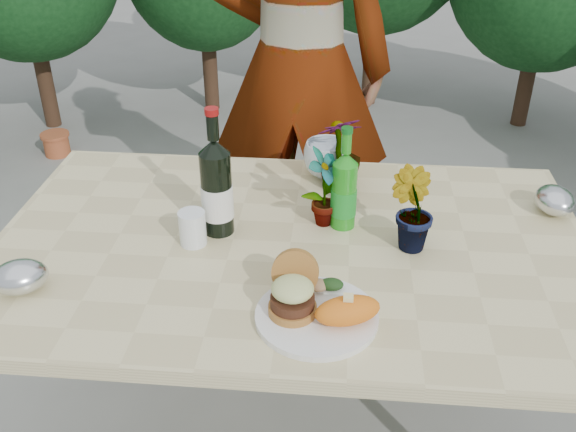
# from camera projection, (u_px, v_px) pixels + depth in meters

# --- Properties ---
(ground) EXTENTS (80.00, 80.00, 0.00)m
(ground) POSITION_uv_depth(u_px,v_px,m) (290.00, 432.00, 2.11)
(ground) COLOR slate
(ground) RESTS_ON ground
(patio_table) EXTENTS (1.60, 1.00, 0.75)m
(patio_table) POSITION_uv_depth(u_px,v_px,m) (291.00, 260.00, 1.75)
(patio_table) COLOR beige
(patio_table) RESTS_ON ground
(dinner_plate) EXTENTS (0.28, 0.28, 0.01)m
(dinner_plate) POSITION_uv_depth(u_px,v_px,m) (317.00, 316.00, 1.45)
(dinner_plate) COLOR white
(dinner_plate) RESTS_ON patio_table
(burger_stack) EXTENTS (0.11, 0.16, 0.11)m
(burger_stack) POSITION_uv_depth(u_px,v_px,m) (293.00, 291.00, 1.44)
(burger_stack) COLOR #B7722D
(burger_stack) RESTS_ON dinner_plate
(sweet_potato) EXTENTS (0.17, 0.12, 0.06)m
(sweet_potato) POSITION_uv_depth(u_px,v_px,m) (348.00, 311.00, 1.40)
(sweet_potato) COLOR orange
(sweet_potato) RESTS_ON dinner_plate
(grilled_veg) EXTENTS (0.08, 0.05, 0.03)m
(grilled_veg) POSITION_uv_depth(u_px,v_px,m) (326.00, 285.00, 1.51)
(grilled_veg) COLOR olive
(grilled_veg) RESTS_ON dinner_plate
(wine_bottle) EXTENTS (0.09, 0.09, 0.36)m
(wine_bottle) POSITION_uv_depth(u_px,v_px,m) (217.00, 189.00, 1.70)
(wine_bottle) COLOR black
(wine_bottle) RESTS_ON patio_table
(sparkling_water) EXTENTS (0.07, 0.07, 0.29)m
(sparkling_water) POSITION_uv_depth(u_px,v_px,m) (344.00, 191.00, 1.74)
(sparkling_water) COLOR #1D8818
(sparkling_water) RESTS_ON patio_table
(plastic_cup) EXTENTS (0.07, 0.07, 0.09)m
(plastic_cup) POSITION_uv_depth(u_px,v_px,m) (193.00, 228.00, 1.69)
(plastic_cup) COLOR white
(plastic_cup) RESTS_ON patio_table
(seedling_left) EXTENTS (0.13, 0.15, 0.23)m
(seedling_left) POSITION_uv_depth(u_px,v_px,m) (324.00, 188.00, 1.74)
(seedling_left) COLOR #25551D
(seedling_left) RESTS_ON patio_table
(seedling_mid) EXTENTS (0.16, 0.15, 0.22)m
(seedling_mid) POSITION_uv_depth(u_px,v_px,m) (411.00, 210.00, 1.65)
(seedling_mid) COLOR #24551D
(seedling_mid) RESTS_ON patio_table
(seedling_right) EXTENTS (0.18, 0.18, 0.23)m
(seedling_right) POSITION_uv_depth(u_px,v_px,m) (340.00, 153.00, 1.92)
(seedling_right) COLOR #245A1E
(seedling_right) RESTS_ON patio_table
(blue_bowl) EXTENTS (0.16, 0.16, 0.11)m
(blue_bowl) POSITION_uv_depth(u_px,v_px,m) (327.00, 159.00, 2.02)
(blue_bowl) COLOR silver
(blue_bowl) RESTS_ON patio_table
(foil_packet_left) EXTENTS (0.16, 0.15, 0.08)m
(foil_packet_left) POSITION_uv_depth(u_px,v_px,m) (20.00, 277.00, 1.52)
(foil_packet_left) COLOR silver
(foil_packet_left) RESTS_ON patio_table
(foil_packet_right) EXTENTS (0.13, 0.15, 0.08)m
(foil_packet_right) POSITION_uv_depth(u_px,v_px,m) (555.00, 200.00, 1.83)
(foil_packet_right) COLOR silver
(foil_packet_right) RESTS_ON patio_table
(person) EXTENTS (0.72, 0.50, 1.89)m
(person) POSITION_uv_depth(u_px,v_px,m) (299.00, 68.00, 2.35)
(person) COLOR #9E704F
(person) RESTS_ON ground
(terracotta_pot) EXTENTS (0.17, 0.17, 0.14)m
(terracotta_pot) POSITION_uv_depth(u_px,v_px,m) (56.00, 144.00, 3.86)
(terracotta_pot) COLOR #AA502B
(terracotta_pot) RESTS_ON ground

